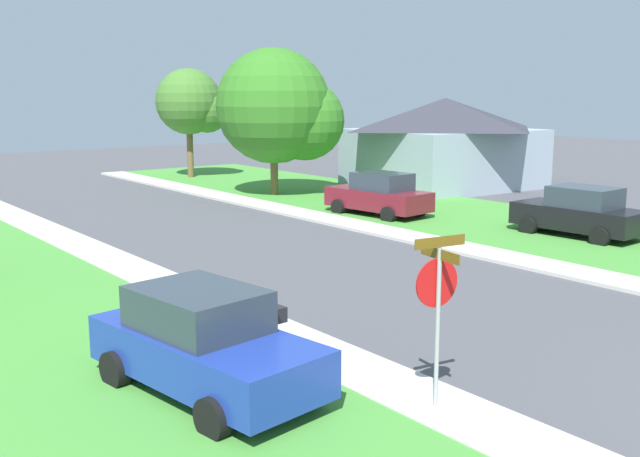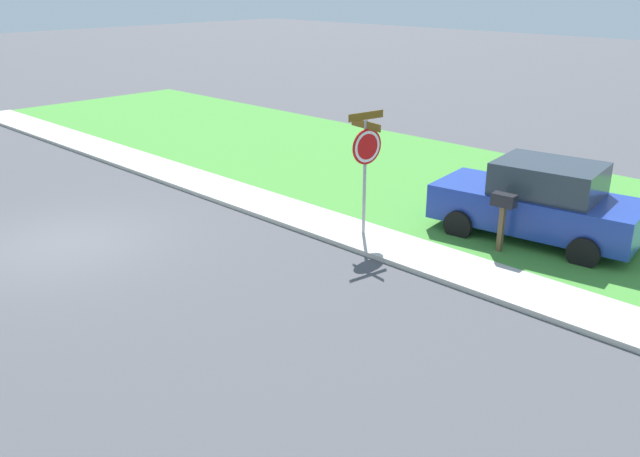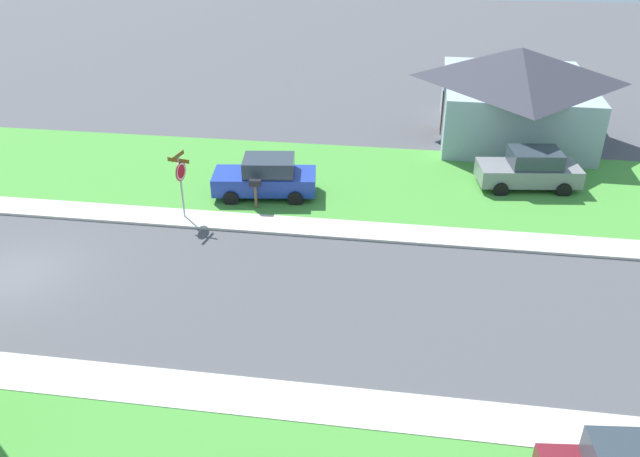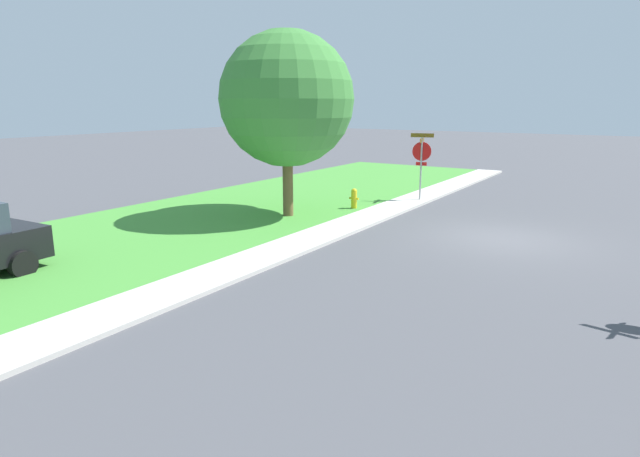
{
  "view_description": "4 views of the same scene",
  "coord_description": "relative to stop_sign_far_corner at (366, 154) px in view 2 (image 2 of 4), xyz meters",
  "views": [
    {
      "loc": [
        -12.79,
        -3.0,
        4.88
      ],
      "look_at": [
        -1.25,
        11.77,
        1.4
      ],
      "focal_mm": 41.28,
      "sensor_mm": 36.0,
      "label": 1
    },
    {
      "loc": [
        5.7,
        13.19,
        5.37
      ],
      "look_at": [
        -1.85,
        5.86,
        1.4
      ],
      "focal_mm": 37.45,
      "sensor_mm": 36.0,
      "label": 2
    },
    {
      "loc": [
        16.81,
        12.96,
        11.96
      ],
      "look_at": [
        -2.21,
        10.18,
        1.4
      ],
      "focal_mm": 35.89,
      "sensor_mm": 36.0,
      "label": 3
    },
    {
      "loc": [
        -3.72,
        15.93,
        3.94
      ],
      "look_at": [
        2.09,
        6.78,
        1.4
      ],
      "focal_mm": 30.07,
      "sensor_mm": 36.0,
      "label": 4
    }
  ],
  "objects": [
    {
      "name": "stop_sign_far_corner",
      "position": [
        0.0,
        0.0,
        0.0
      ],
      "size": [
        0.91,
        0.91,
        2.77
      ],
      "color": "#9E9EA3",
      "rests_on": "ground"
    },
    {
      "name": "car_blue_driveway_right",
      "position": [
        -2.47,
        2.77,
        -1.01
      ],
      "size": [
        2.46,
        4.5,
        1.76
      ],
      "color": "#1E389E",
      "rests_on": "ground"
    },
    {
      "name": "ground_plane",
      "position": [
        4.79,
        -4.35,
        -1.89
      ],
      "size": [
        120.0,
        120.0,
        0.0
      ],
      "primitive_type": "plane",
      "color": "#4C4C51"
    },
    {
      "name": "mailbox",
      "position": [
        -1.21,
        2.63,
        -0.88
      ],
      "size": [
        0.27,
        0.49,
        1.31
      ],
      "color": "brown",
      "rests_on": "ground"
    }
  ]
}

